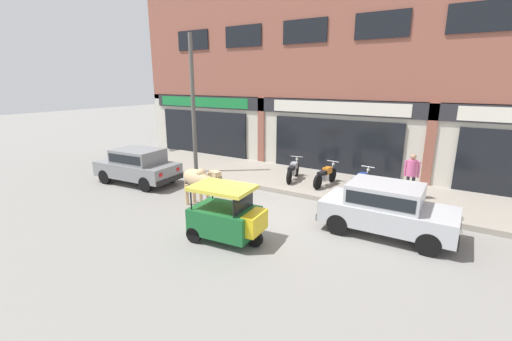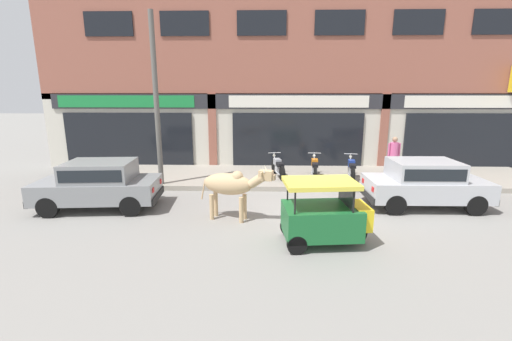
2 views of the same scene
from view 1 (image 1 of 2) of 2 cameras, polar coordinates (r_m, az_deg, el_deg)
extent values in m
plane|color=gray|center=(10.99, 1.87, -7.69)|extent=(90.00, 90.00, 0.00)
cube|color=gray|center=(14.39, 10.11, -2.05)|extent=(19.00, 3.68, 0.18)
cube|color=#8E5142|center=(15.99, 14.47, 23.72)|extent=(23.00, 0.55, 7.33)
cube|color=beige|center=(15.97, 13.30, 5.38)|extent=(23.00, 0.55, 3.40)
cube|color=#28282D|center=(15.52, 13.20, 10.15)|extent=(22.08, 0.08, 0.64)
cube|color=black|center=(19.62, -8.81, 6.25)|extent=(5.83, 0.10, 2.40)
cube|color=#197A38|center=(19.43, -9.05, 11.21)|extent=(6.13, 0.05, 0.52)
cube|color=#8E5142|center=(17.34, 0.88, 6.49)|extent=(0.36, 0.12, 3.40)
cube|color=black|center=(15.73, 12.83, 3.97)|extent=(5.83, 0.10, 2.40)
cube|color=silver|center=(15.49, 13.17, 10.15)|extent=(6.13, 0.05, 0.52)
cube|color=#8E5142|center=(14.89, 26.95, 3.51)|extent=(0.36, 0.12, 3.40)
cube|color=black|center=(19.86, -10.47, 20.56)|extent=(2.09, 0.06, 1.00)
cube|color=black|center=(17.84, -2.17, 21.47)|extent=(2.09, 0.06, 1.00)
cube|color=black|center=(16.24, 8.10, 22.01)|extent=(2.09, 0.06, 1.00)
cube|color=black|center=(15.17, 20.23, 21.82)|extent=(2.09, 0.06, 1.00)
cube|color=black|center=(14.76, 33.47, 20.60)|extent=(2.09, 0.06, 1.00)
ellipsoid|color=tan|center=(11.65, -9.89, -1.27)|extent=(1.49, 0.87, 0.60)
sphere|color=tan|center=(11.36, -9.18, -0.47)|extent=(0.32, 0.32, 0.32)
cylinder|color=tan|center=(11.58, -7.98, -4.73)|extent=(0.12, 0.12, 0.72)
cylinder|color=tan|center=(11.43, -9.17, -5.04)|extent=(0.12, 0.12, 0.72)
cylinder|color=tan|center=(12.27, -10.29, -3.69)|extent=(0.12, 0.12, 0.72)
cylinder|color=tan|center=(12.13, -11.44, -3.97)|extent=(0.12, 0.12, 0.72)
cylinder|color=tan|center=(10.95, -7.60, -1.40)|extent=(0.51, 0.35, 0.43)
cube|color=tan|center=(10.70, -6.83, -0.82)|extent=(0.41, 0.31, 0.26)
cube|color=#957A57|center=(10.57, -6.26, -1.22)|extent=(0.18, 0.19, 0.14)
cone|color=beige|center=(10.74, -6.55, 0.25)|extent=(0.12, 0.08, 0.19)
cone|color=beige|center=(10.63, -7.43, 0.06)|extent=(0.12, 0.08, 0.19)
cube|color=tan|center=(10.84, -6.40, -0.27)|extent=(0.08, 0.15, 0.10)
cube|color=tan|center=(10.66, -7.79, -0.57)|extent=(0.08, 0.15, 0.10)
cylinder|color=tan|center=(12.32, -11.71, -1.54)|extent=(0.17, 0.08, 0.60)
cylinder|color=black|center=(15.63, -23.87, -0.96)|extent=(0.61, 0.23, 0.60)
cylinder|color=black|center=(16.51, -20.00, 0.21)|extent=(0.61, 0.23, 0.60)
cylinder|color=black|center=(13.94, -17.93, -2.20)|extent=(0.61, 0.23, 0.60)
cylinder|color=black|center=(14.93, -14.02, -0.81)|extent=(0.61, 0.23, 0.60)
cube|color=gray|center=(15.15, -19.15, 0.20)|extent=(3.62, 1.88, 0.60)
cube|color=gray|center=(14.95, -19.07, 2.31)|extent=(2.01, 1.59, 0.56)
cube|color=black|center=(14.95, -19.07, 2.31)|extent=(1.86, 1.60, 0.35)
cube|color=black|center=(16.48, -23.22, 0.16)|extent=(0.24, 1.52, 0.20)
cube|color=black|center=(14.02, -14.20, -1.49)|extent=(0.24, 1.52, 0.20)
sphere|color=silver|center=(16.15, -24.70, 0.82)|extent=(0.14, 0.14, 0.14)
sphere|color=silver|center=(16.73, -22.13, 1.53)|extent=(0.14, 0.14, 0.14)
cube|color=red|center=(13.57, -15.60, -0.72)|extent=(0.04, 0.16, 0.14)
cube|color=red|center=(14.27, -12.89, 0.21)|extent=(0.04, 0.16, 0.14)
cylinder|color=black|center=(10.91, 27.56, -7.92)|extent=(0.60, 0.19, 0.60)
cylinder|color=black|center=(9.58, 26.81, -10.92)|extent=(0.60, 0.19, 0.60)
cylinder|color=black|center=(11.24, 15.81, -6.10)|extent=(0.60, 0.19, 0.60)
cylinder|color=black|center=(9.95, 13.44, -8.71)|extent=(0.60, 0.19, 0.60)
cube|color=#B2B5BA|center=(10.24, 20.99, -6.81)|extent=(3.52, 1.64, 0.60)
cube|color=#B2B5BA|center=(10.07, 20.73, -3.65)|extent=(1.92, 1.46, 0.56)
cube|color=black|center=(10.07, 20.73, -3.65)|extent=(1.76, 1.48, 0.35)
cube|color=black|center=(10.20, 30.53, -9.36)|extent=(0.14, 1.52, 0.20)
cube|color=black|center=(10.72, 11.76, -6.40)|extent=(0.14, 1.52, 0.20)
sphere|color=silver|center=(10.55, 31.00, -6.91)|extent=(0.14, 0.14, 0.14)
sphere|color=silver|center=(9.65, 30.84, -8.81)|extent=(0.14, 0.14, 0.14)
cube|color=red|center=(11.07, 12.62, -4.02)|extent=(0.03, 0.16, 0.14)
cube|color=red|center=(10.18, 10.75, -5.58)|extent=(0.03, 0.16, 0.14)
cylinder|color=black|center=(9.04, -0.22, -11.30)|extent=(0.45, 0.16, 0.44)
cylinder|color=black|center=(10.17, -6.76, -8.35)|extent=(0.45, 0.16, 0.44)
cylinder|color=black|center=(9.40, -10.30, -10.50)|extent=(0.45, 0.16, 0.44)
cube|color=#19602D|center=(9.31, -5.22, -8.22)|extent=(1.82, 1.32, 0.70)
cube|color=yellow|center=(8.86, -0.23, -8.69)|extent=(0.44, 0.90, 0.52)
cylinder|color=black|center=(9.22, -0.66, -4.23)|extent=(0.04, 0.04, 0.55)
cylinder|color=black|center=(8.40, -3.77, -6.18)|extent=(0.04, 0.04, 0.55)
cylinder|color=black|center=(9.84, -7.31, -3.11)|extent=(0.04, 0.04, 0.55)
cylinder|color=black|center=(9.09, -10.78, -4.78)|extent=(0.04, 0.04, 0.55)
cube|color=#DBCC42|center=(9.02, -5.62, -2.89)|extent=(1.72, 1.26, 0.10)
cube|color=black|center=(8.81, -2.14, -5.19)|extent=(0.12, 0.93, 0.50)
cylinder|color=black|center=(14.92, 6.75, 0.16)|extent=(0.22, 0.57, 0.56)
cylinder|color=black|center=(13.75, 5.56, -1.07)|extent=(0.22, 0.57, 0.56)
cube|color=#B2B5BA|center=(14.31, 6.16, -0.30)|extent=(0.27, 0.36, 0.24)
cube|color=#A8AAB2|center=(14.39, 6.34, 0.86)|extent=(0.32, 0.44, 0.24)
cube|color=black|center=(14.02, 5.95, 0.41)|extent=(0.33, 0.56, 0.12)
cylinder|color=#B2B5BA|center=(14.80, 6.73, 1.23)|extent=(0.10, 0.27, 0.59)
cylinder|color=#B2B5BA|center=(14.77, 6.80, 2.32)|extent=(0.51, 0.15, 0.03)
sphere|color=silver|center=(14.85, 6.83, 1.92)|extent=(0.12, 0.12, 0.12)
cylinder|color=#B2B5BA|center=(14.02, 5.36, -0.93)|extent=(0.16, 0.48, 0.06)
cylinder|color=black|center=(14.31, 12.59, -0.74)|extent=(0.15, 0.57, 0.56)
cylinder|color=black|center=(13.22, 10.24, -1.89)|extent=(0.15, 0.57, 0.56)
cube|color=#B2B5BA|center=(13.73, 11.44, -1.15)|extent=(0.23, 0.34, 0.24)
cube|color=orange|center=(13.81, 11.79, 0.03)|extent=(0.28, 0.42, 0.24)
cube|color=black|center=(13.46, 11.03, -0.39)|extent=(0.27, 0.54, 0.12)
cylinder|color=#B2B5BA|center=(14.18, 12.55, 0.38)|extent=(0.07, 0.27, 0.59)
cylinder|color=#B2B5BA|center=(14.15, 12.69, 1.51)|extent=(0.52, 0.08, 0.03)
sphere|color=silver|center=(14.23, 12.76, 1.08)|extent=(0.12, 0.12, 0.12)
cylinder|color=#B2B5BA|center=(13.49, 10.31, -1.73)|extent=(0.11, 0.48, 0.06)
cylinder|color=black|center=(13.77, 17.99, -1.73)|extent=(0.18, 0.57, 0.56)
cylinder|color=black|center=(12.66, 15.75, -2.97)|extent=(0.18, 0.57, 0.56)
cube|color=#B2B5BA|center=(13.18, 16.89, -2.17)|extent=(0.24, 0.35, 0.24)
cube|color=navy|center=(13.26, 17.26, -0.94)|extent=(0.30, 0.43, 0.24)
cube|color=black|center=(12.91, 16.53, -1.40)|extent=(0.29, 0.55, 0.12)
cylinder|color=#B2B5BA|center=(13.63, 17.99, -0.57)|extent=(0.08, 0.27, 0.59)
cylinder|color=#B2B5BA|center=(13.60, 18.15, 0.60)|extent=(0.52, 0.11, 0.03)
sphere|color=silver|center=(13.69, 18.20, 0.16)|extent=(0.12, 0.12, 0.12)
cylinder|color=#B2B5BA|center=(12.93, 15.76, -2.79)|extent=(0.13, 0.48, 0.06)
cylinder|color=#2D2D33|center=(13.11, 24.65, -2.59)|extent=(0.11, 0.11, 0.82)
cylinder|color=#2D2D33|center=(13.11, 23.86, -2.50)|extent=(0.11, 0.11, 0.82)
cylinder|color=#DB5B93|center=(12.94, 24.57, 0.38)|extent=(0.32, 0.32, 0.56)
cylinder|color=#DB5B93|center=(12.94, 25.48, 0.15)|extent=(0.08, 0.08, 0.56)
cylinder|color=#DB5B93|center=(12.95, 23.64, 0.36)|extent=(0.08, 0.08, 0.56)
sphere|color=tan|center=(12.85, 24.76, 2.10)|extent=(0.20, 0.20, 0.20)
cylinder|color=#595651|center=(15.35, -10.43, 10.62)|extent=(0.18, 0.18, 5.94)
camera|label=2|loc=(6.66, -63.55, 0.53)|focal=24.00mm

